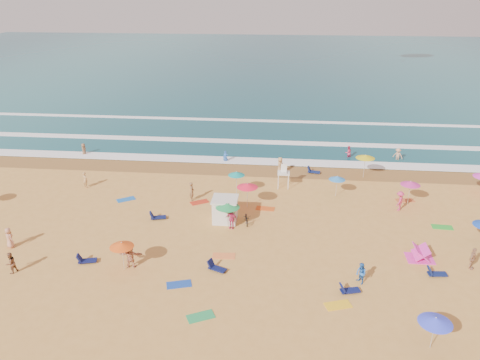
{
  "coord_description": "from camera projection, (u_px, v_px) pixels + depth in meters",
  "views": [
    {
      "loc": [
        4.41,
        -35.41,
        19.23
      ],
      "look_at": [
        0.37,
        6.0,
        1.5
      ],
      "focal_mm": 35.0,
      "sensor_mm": 36.0,
      "label": 1
    }
  ],
  "objects": [
    {
      "name": "towels",
      "position": [
        233.0,
        241.0,
        37.56
      ],
      "size": [
        42.97,
        19.8,
        0.03
      ],
      "color": "red",
      "rests_on": "ground"
    },
    {
      "name": "popup_tents",
      "position": [
        480.0,
        220.0,
        39.55
      ],
      "size": [
        14.59,
        13.01,
        1.2
      ],
      "color": "#F336B8",
      "rests_on": "ground"
    },
    {
      "name": "lifeguard_stand",
      "position": [
        283.0,
        178.0,
        46.95
      ],
      "size": [
        1.2,
        1.2,
        2.1
      ],
      "primitive_type": null,
      "color": "white",
      "rests_on": "ground"
    },
    {
      "name": "surf_foam",
      "position": [
        249.0,
        143.0,
        59.84
      ],
      "size": [
        200.0,
        18.7,
        0.05
      ],
      "color": "white",
      "rests_on": "ground"
    },
    {
      "name": "loungers",
      "position": [
        264.0,
        236.0,
        37.97
      ],
      "size": [
        47.06,
        21.95,
        0.34
      ],
      "color": "#101453",
      "rests_on": "ground"
    },
    {
      "name": "ground",
      "position": [
        229.0,
        223.0,
        40.35
      ],
      "size": [
        220.0,
        220.0,
        0.0
      ],
      "primitive_type": "plane",
      "color": "gold",
      "rests_on": "ground"
    },
    {
      "name": "ocean",
      "position": [
        269.0,
        64.0,
        117.27
      ],
      "size": [
        220.0,
        140.0,
        0.18
      ],
      "primitive_type": "cube",
      "color": "#0C4756",
      "rests_on": "ground"
    },
    {
      "name": "beachgoers",
      "position": [
        255.0,
        198.0,
        43.03
      ],
      "size": [
        38.49,
        27.4,
        2.1
      ],
      "color": "#D2346A",
      "rests_on": "ground"
    },
    {
      "name": "cabana_roof",
      "position": [
        225.0,
        199.0,
        39.95
      ],
      "size": [
        2.2,
        2.2,
        0.12
      ],
      "primitive_type": "cube",
      "color": "silver",
      "rests_on": "cabana"
    },
    {
      "name": "cabana",
      "position": [
        225.0,
        210.0,
        40.36
      ],
      "size": [
        2.0,
        2.0,
        2.0
      ],
      "primitive_type": "cube",
      "color": "silver",
      "rests_on": "ground"
    },
    {
      "name": "beach_umbrellas",
      "position": [
        274.0,
        202.0,
        39.41
      ],
      "size": [
        61.98,
        31.03,
        0.79
      ],
      "color": "#CC2D8A",
      "rests_on": "ground"
    },
    {
      "name": "bicycle",
      "position": [
        247.0,
        218.0,
        40.13
      ],
      "size": [
        0.89,
        1.84,
        0.93
      ],
      "primitive_type": "imported",
      "rotation": [
        0.0,
        0.0,
        0.16
      ],
      "color": "black",
      "rests_on": "ground"
    },
    {
      "name": "wet_sand",
      "position": [
        242.0,
        169.0,
        51.8
      ],
      "size": [
        220.0,
        220.0,
        0.0
      ],
      "primitive_type": "plane",
      "color": "olive",
      "rests_on": "ground"
    }
  ]
}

